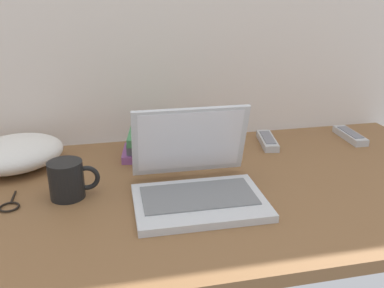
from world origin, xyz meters
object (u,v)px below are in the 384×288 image
object	(u,v)px
laptop	(196,180)
book_stack	(156,144)
remote_control_far	(350,135)
remote_control_near	(267,141)
coffee_mug	(68,180)
cushion	(15,153)

from	to	relation	value
laptop	book_stack	xyz separation A→B (m)	(-0.06, 0.28, -0.01)
laptop	remote_control_far	xyz separation A→B (m)	(0.61, 0.29, -0.03)
remote_control_near	coffee_mug	bearing A→B (deg)	-158.69
remote_control_far	book_stack	size ratio (longest dim) A/B	0.74
book_stack	cushion	xyz separation A→B (m)	(-0.40, -0.00, 0.00)
cushion	coffee_mug	bearing A→B (deg)	-53.91
laptop	remote_control_near	bearing A→B (deg)	44.40
coffee_mug	book_stack	world-z (taller)	coffee_mug
coffee_mug	cushion	distance (m)	0.27
coffee_mug	cushion	world-z (taller)	coffee_mug
remote_control_near	book_stack	distance (m)	0.37
remote_control_near	book_stack	xyz separation A→B (m)	(-0.37, -0.03, 0.03)
remote_control_near	book_stack	size ratio (longest dim) A/B	0.76
book_stack	cushion	distance (m)	0.40
laptop	remote_control_far	bearing A→B (deg)	25.76
cushion	book_stack	bearing A→B (deg)	0.01
coffee_mug	cushion	bearing A→B (deg)	126.09
book_stack	cushion	world-z (taller)	cushion
laptop	book_stack	world-z (taller)	laptop
coffee_mug	remote_control_near	world-z (taller)	coffee_mug
book_stack	cushion	size ratio (longest dim) A/B	0.80
laptop	coffee_mug	bearing A→B (deg)	168.14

